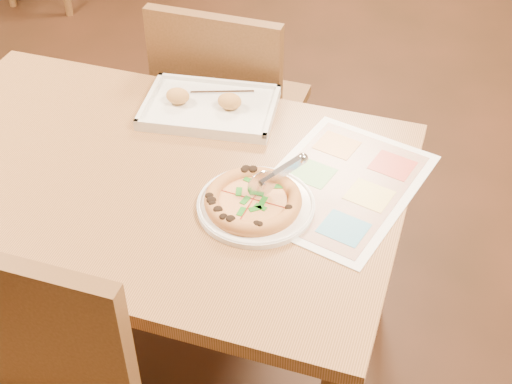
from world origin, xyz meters
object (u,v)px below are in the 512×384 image
(plate, at_px, (256,206))
(appetizer_tray, at_px, (209,107))
(dining_table, at_px, (146,198))
(pizza_cutter, at_px, (276,175))
(menu, at_px, (340,184))
(chair_far, at_px, (226,97))
(pizza, at_px, (253,200))

(plate, relative_size, appetizer_tray, 0.71)
(appetizer_tray, bearing_deg, dining_table, -101.88)
(pizza_cutter, xyz_separation_m, appetizer_tray, (-0.28, 0.30, -0.07))
(appetizer_tray, bearing_deg, menu, -25.17)
(dining_table, bearing_deg, menu, 12.24)
(appetizer_tray, relative_size, menu, 0.83)
(dining_table, distance_m, appetizer_tray, 0.32)
(chair_far, height_order, appetizer_tray, chair_far)
(chair_far, relative_size, appetizer_tray, 1.20)
(chair_far, height_order, plate, chair_far)
(dining_table, relative_size, chair_far, 2.77)
(dining_table, distance_m, pizza, 0.33)
(pizza_cutter, relative_size, appetizer_tray, 0.28)
(dining_table, distance_m, menu, 0.50)
(dining_table, relative_size, menu, 2.75)
(dining_table, height_order, pizza_cutter, pizza_cutter)
(pizza_cutter, distance_m, appetizer_tray, 0.42)
(chair_far, relative_size, menu, 0.99)
(pizza_cutter, bearing_deg, plate, 179.85)
(pizza, relative_size, pizza_cutter, 2.07)
(chair_far, height_order, menu, chair_far)
(dining_table, relative_size, pizza, 5.66)
(chair_far, xyz_separation_m, menu, (0.48, -0.50, 0.16))
(chair_far, bearing_deg, appetizer_tray, 101.86)
(menu, bearing_deg, pizza, -139.84)
(plate, bearing_deg, chair_far, 115.90)
(dining_table, xyz_separation_m, menu, (0.48, 0.10, 0.09))
(pizza_cutter, bearing_deg, appetizer_tray, 88.56)
(pizza, bearing_deg, pizza_cutter, 44.21)
(dining_table, height_order, pizza, pizza)
(dining_table, height_order, chair_far, chair_far)
(chair_far, distance_m, menu, 0.71)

